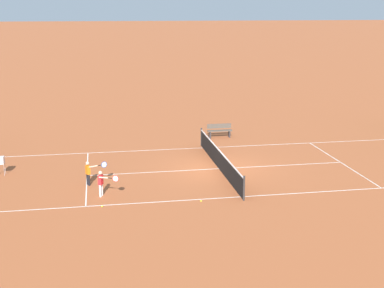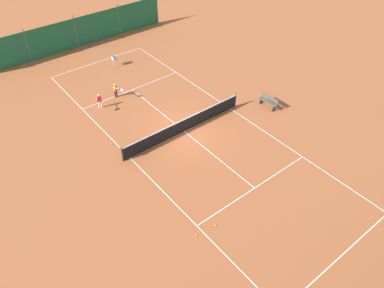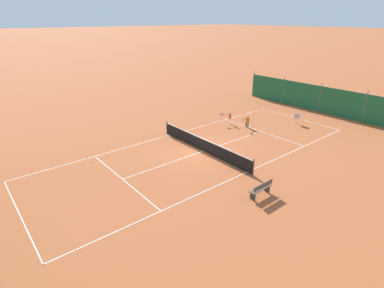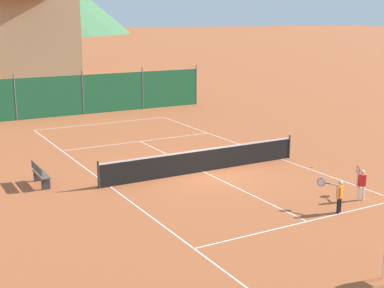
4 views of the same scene
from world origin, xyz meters
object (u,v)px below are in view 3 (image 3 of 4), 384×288
at_px(tennis_net, 203,145).
at_px(tennis_ball_service_box, 219,120).
at_px(tennis_ball_far_corner, 87,156).
at_px(player_far_baseline, 229,117).
at_px(courtside_bench, 261,189).
at_px(player_near_service, 247,120).
at_px(tennis_ball_by_net_right, 185,129).
at_px(tennis_ball_mid_court, 91,162).
at_px(ball_hopper, 297,117).

bearing_deg(tennis_net, tennis_ball_service_box, -53.35).
bearing_deg(tennis_ball_far_corner, player_far_baseline, -96.60).
xyz_separation_m(player_far_baseline, courtside_bench, (-9.37, 7.20, -0.20)).
relative_size(player_near_service, courtside_bench, 0.73).
xyz_separation_m(tennis_net, tennis_ball_by_net_right, (4.38, -1.76, -0.47)).
bearing_deg(courtside_bench, tennis_ball_by_net_right, -16.80).
xyz_separation_m(tennis_ball_mid_court, tennis_ball_by_net_right, (1.02, -8.72, 0.00)).
relative_size(tennis_net, player_near_service, 8.35).
xyz_separation_m(tennis_ball_service_box, courtside_bench, (-10.63, 7.24, 0.42)).
distance_m(tennis_net, ball_hopper, 10.43).
xyz_separation_m(ball_hopper, courtside_bench, (-5.52, 11.88, -0.20)).
distance_m(player_near_service, courtside_bench, 10.96).
distance_m(tennis_net, courtside_bench, 6.52).
height_order(tennis_ball_by_net_right, ball_hopper, ball_hopper).
xyz_separation_m(player_near_service, tennis_ball_service_box, (2.87, 0.50, -0.61)).
relative_size(tennis_ball_far_corner, tennis_ball_by_net_right, 1.00).
bearing_deg(courtside_bench, player_near_service, -44.95).
xyz_separation_m(player_far_baseline, tennis_ball_by_net_right, (1.36, 3.96, -0.62)).
relative_size(player_near_service, tennis_ball_by_net_right, 16.66).
xyz_separation_m(tennis_ball_far_corner, tennis_ball_service_box, (-0.19, -12.58, 0.00)).
bearing_deg(ball_hopper, tennis_ball_by_net_right, 58.90).
distance_m(tennis_net, tennis_ball_by_net_right, 4.75).
xyz_separation_m(player_far_baseline, ball_hopper, (-3.85, -4.67, 0.00)).
distance_m(tennis_ball_mid_court, tennis_ball_by_net_right, 8.78).
height_order(player_near_service, courtside_bench, player_near_service).
height_order(player_near_service, tennis_ball_by_net_right, player_near_service).
height_order(tennis_net, player_near_service, player_near_service).
height_order(tennis_ball_by_net_right, courtside_bench, courtside_bench).
bearing_deg(player_far_baseline, player_near_service, -161.68).
xyz_separation_m(tennis_ball_service_box, tennis_ball_by_net_right, (0.10, 4.00, 0.00)).
height_order(player_near_service, tennis_ball_far_corner, player_near_service).
xyz_separation_m(tennis_ball_far_corner, courtside_bench, (-10.82, -5.34, 0.42)).
relative_size(tennis_ball_by_net_right, ball_hopper, 0.07).
distance_m(tennis_net, player_near_service, 6.42).
xyz_separation_m(tennis_net, tennis_ball_mid_court, (3.36, 6.96, -0.47)).
bearing_deg(tennis_ball_far_corner, tennis_ball_service_box, -90.88).
bearing_deg(tennis_ball_service_box, player_far_baseline, 178.50).
xyz_separation_m(tennis_net, player_near_service, (1.41, -6.26, 0.15)).
bearing_deg(player_near_service, player_far_baseline, 18.32).
xyz_separation_m(tennis_ball_mid_court, ball_hopper, (-4.19, -17.36, 0.62)).
bearing_deg(ball_hopper, tennis_ball_service_box, 42.25).
distance_m(player_far_baseline, tennis_ball_by_net_right, 4.24).
height_order(ball_hopper, courtside_bench, ball_hopper).
bearing_deg(tennis_ball_far_corner, player_near_service, -103.20).
height_order(tennis_ball_mid_court, courtside_bench, courtside_bench).
xyz_separation_m(player_near_service, tennis_ball_far_corner, (3.07, 13.08, -0.61)).
bearing_deg(tennis_ball_mid_court, ball_hopper, -103.57).
distance_m(player_near_service, tennis_ball_far_corner, 13.45).
relative_size(tennis_ball_mid_court, tennis_ball_by_net_right, 1.00).
bearing_deg(player_far_baseline, tennis_ball_service_box, -1.50).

